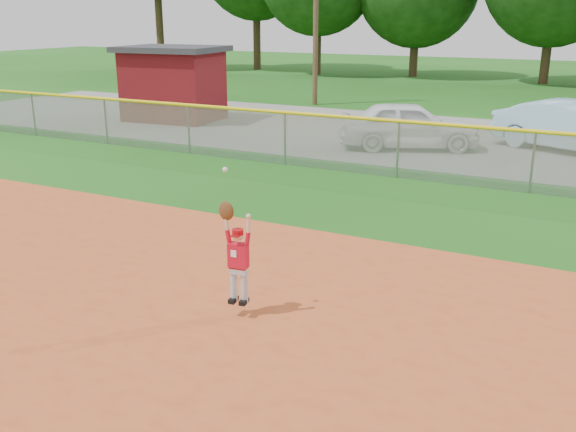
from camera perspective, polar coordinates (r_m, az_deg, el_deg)
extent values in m
plane|color=#195513|center=(8.82, -11.42, -10.85)|extent=(120.00, 120.00, 0.00)
cube|color=slate|center=(22.90, 14.33, 6.61)|extent=(44.00, 10.00, 0.03)
imported|color=white|center=(20.89, 10.71, 7.96)|extent=(4.72, 3.39, 1.49)
imported|color=#9CCDE9|center=(21.89, 23.83, 7.27)|extent=(4.94, 3.23, 1.54)
cube|color=#580C10|center=(26.60, -10.14, 11.26)|extent=(3.71, 2.94, 2.71)
cube|color=#333338|center=(26.49, -10.32, 14.41)|extent=(4.19, 3.41, 0.22)
cube|color=gray|center=(17.07, 9.74, 5.82)|extent=(40.00, 0.03, 1.50)
cylinder|color=yellow|center=(16.94, 9.88, 8.31)|extent=(40.00, 0.10, 0.10)
cylinder|color=gray|center=(24.55, -21.67, 8.37)|extent=(0.06, 0.06, 1.50)
cylinder|color=gray|center=(22.17, -15.89, 8.07)|extent=(0.06, 0.06, 1.50)
cylinder|color=gray|center=(20.07, -8.82, 7.60)|extent=(0.06, 0.06, 1.50)
cylinder|color=gray|center=(18.33, -0.27, 6.87)|extent=(0.06, 0.06, 1.50)
cylinder|color=gray|center=(17.07, 9.74, 5.82)|extent=(0.06, 0.06, 1.50)
cylinder|color=gray|center=(16.40, 20.90, 4.44)|extent=(0.06, 0.06, 1.50)
cylinder|color=#4C3823|center=(30.84, 2.50, 18.18)|extent=(0.24, 0.24, 9.00)
cylinder|color=#422D1C|center=(52.17, -11.32, 15.88)|extent=(0.56, 0.56, 5.87)
cylinder|color=#422D1C|center=(51.25, -2.79, 16.29)|extent=(0.56, 0.56, 6.10)
cylinder|color=#422D1C|center=(46.85, 2.61, 15.16)|extent=(0.56, 0.56, 4.43)
cylinder|color=#422D1C|center=(46.08, 11.16, 14.62)|extent=(0.56, 0.56, 4.11)
cylinder|color=#422D1C|center=(43.38, 22.05, 13.90)|extent=(0.56, 0.56, 4.64)
cylinder|color=silver|center=(9.13, -4.84, -6.25)|extent=(0.11, 0.11, 0.45)
cylinder|color=silver|center=(9.07, -3.89, -6.40)|extent=(0.11, 0.11, 0.45)
cube|color=black|center=(9.19, -4.88, -7.43)|extent=(0.11, 0.19, 0.06)
cube|color=black|center=(9.12, -3.94, -7.59)|extent=(0.11, 0.19, 0.06)
cube|color=silver|center=(9.00, -4.41, -4.85)|extent=(0.25, 0.16, 0.09)
cube|color=maroon|center=(8.98, -4.41, -4.52)|extent=(0.26, 0.17, 0.04)
cube|color=red|center=(8.91, -4.44, -3.49)|extent=(0.29, 0.18, 0.35)
cube|color=white|center=(8.85, -4.87, -3.36)|extent=(0.08, 0.02, 0.10)
sphere|color=beige|center=(8.81, -4.48, -1.70)|extent=(0.17, 0.17, 0.15)
cylinder|color=#A20A0F|center=(8.80, -4.49, -1.42)|extent=(0.18, 0.18, 0.07)
cube|color=#A20A0F|center=(8.74, -4.71, -1.78)|extent=(0.13, 0.11, 0.01)
cylinder|color=red|center=(8.88, -5.34, -1.79)|extent=(0.10, 0.07, 0.19)
cylinder|color=beige|center=(8.83, -5.48, -0.60)|extent=(0.07, 0.06, 0.20)
ellipsoid|color=#4C2D14|center=(8.77, -5.51, 0.47)|extent=(0.25, 0.14, 0.27)
sphere|color=white|center=(8.62, -5.62, 4.13)|extent=(0.08, 0.08, 0.07)
cylinder|color=red|center=(8.77, -3.61, -2.01)|extent=(0.10, 0.07, 0.19)
cylinder|color=beige|center=(8.70, -3.52, -0.83)|extent=(0.07, 0.06, 0.20)
sphere|color=beige|center=(8.66, -3.54, -0.03)|extent=(0.08, 0.08, 0.07)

